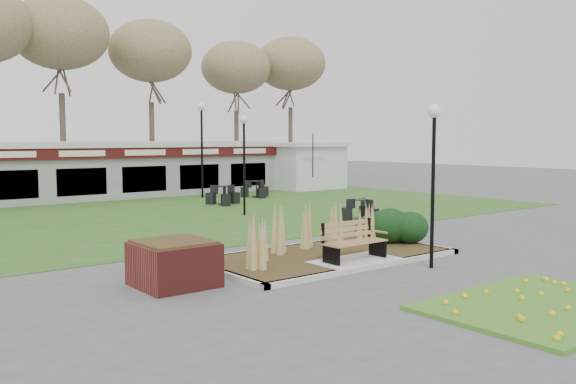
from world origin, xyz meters
TOP-DOWN VIEW (x-y plane):
  - ground at (0.00, 0.00)m, footprint 100.00×100.00m
  - lawn at (0.00, 12.00)m, footprint 34.00×16.00m
  - flower_bed at (0.00, -4.60)m, footprint 4.20×3.00m
  - planting_bed at (1.27, 1.35)m, footprint 6.75×3.40m
  - park_bench at (0.00, 0.25)m, footprint 1.70×0.66m
  - brick_planter at (-4.40, 1.00)m, footprint 1.50×1.50m
  - food_pavilion at (0.00, 19.96)m, footprint 24.60×3.40m
  - service_hut at (13.50, 18.00)m, footprint 4.40×3.40m
  - tree_backdrop at (0.00, 28.00)m, footprint 47.24×5.24m
  - lamp_post_near_left at (1.19, -1.19)m, footprint 0.32×0.32m
  - lamp_post_mid_right at (3.31, 9.71)m, footprint 0.33×0.33m
  - lamp_post_far_right at (5.68, 17.00)m, footprint 0.40×0.40m
  - bistro_set_b at (4.74, 13.51)m, footprint 1.48×1.61m
  - bistro_set_c at (8.01, 15.48)m, footprint 1.56×1.52m
  - bistro_set_d at (5.92, 5.82)m, footprint 1.45×1.27m
  - patio_umbrella at (9.80, 13.09)m, footprint 1.94×1.97m

SIDE VIEW (x-z plane):
  - ground at x=0.00m, z-range 0.00..0.00m
  - lawn at x=0.00m, z-range 0.00..0.02m
  - flower_bed at x=0.00m, z-range -0.01..0.15m
  - bistro_set_d at x=5.92m, z-range -0.11..0.66m
  - bistro_set_c at x=8.01m, z-range -0.12..0.73m
  - bistro_set_b at x=4.74m, z-range -0.12..0.74m
  - planting_bed at x=1.27m, z-range -0.27..1.00m
  - brick_planter at x=-4.40m, z-range 0.00..0.95m
  - park_bench at x=0.00m, z-range 0.12..1.05m
  - patio_umbrella at x=9.80m, z-range 0.29..2.49m
  - service_hut at x=13.50m, z-range 0.04..2.86m
  - food_pavilion at x=0.00m, z-range 0.03..2.93m
  - lamp_post_near_left at x=1.19m, z-range 0.88..4.71m
  - lamp_post_mid_right at x=3.31m, z-range 0.91..4.86m
  - lamp_post_far_right at x=5.68m, z-range 1.11..5.97m
  - tree_backdrop at x=0.00m, z-range 3.18..13.54m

